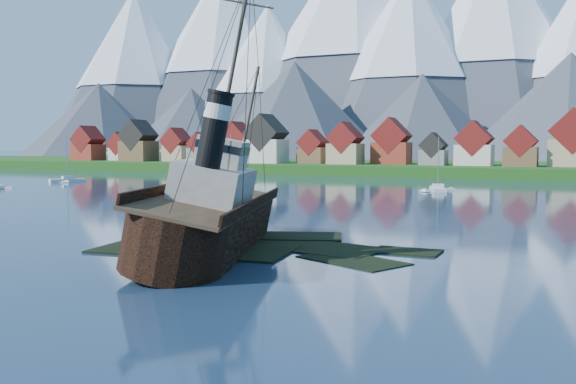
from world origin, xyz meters
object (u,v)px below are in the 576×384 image
at_px(sailboat_c, 231,181).
at_px(tugboat_wreck, 215,215).
at_px(sailboat_e, 438,190).
at_px(sailboat_b, 67,181).

bearing_deg(sailboat_c, tugboat_wreck, -121.43).
bearing_deg(tugboat_wreck, sailboat_e, 69.72).
relative_size(tugboat_wreck, sailboat_e, 2.79).
distance_m(tugboat_wreck, sailboat_c, 104.08).
height_order(tugboat_wreck, sailboat_c, tugboat_wreck).
height_order(sailboat_b, sailboat_e, sailboat_b).
bearing_deg(sailboat_e, tugboat_wreck, -110.15).
height_order(sailboat_c, sailboat_e, sailboat_c).
bearing_deg(sailboat_c, sailboat_e, -68.62).
xyz_separation_m(sailboat_c, sailboat_e, (53.86, -7.62, -0.03)).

